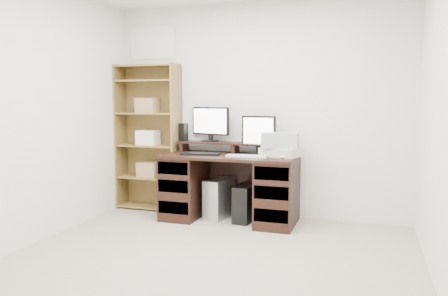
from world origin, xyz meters
The scene contains 14 objects.
room centered at (0.00, 0.00, 1.25)m, with size 3.54×4.04×2.54m.
desk centered at (-0.22, 1.64, 0.39)m, with size 1.50×0.70×0.75m.
riser_shelf centered at (-0.22, 1.85, 0.84)m, with size 1.40×0.22×0.12m.
monitor_wide centered at (-0.54, 1.89, 1.10)m, with size 0.51×0.19×0.41m.
monitor_small centered at (0.07, 1.79, 0.99)m, with size 0.40×0.17×0.44m.
speaker centered at (-0.89, 1.88, 0.98)m, with size 0.09×0.09×0.21m, color black.
keyboard_black centered at (-0.54, 1.53, 0.76)m, with size 0.44×0.15×0.02m, color black.
keyboard_white centered at (0.01, 1.51, 0.76)m, with size 0.44×0.13×0.02m, color silver.
mouse centered at (0.41, 1.53, 0.77)m, with size 0.09×0.06×0.04m, color silver.
printer centered at (0.35, 1.68, 0.80)m, with size 0.39×0.29×0.10m, color beige.
basket centered at (0.35, 1.68, 0.93)m, with size 0.39×0.28×0.17m, color #999DA3.
tower_silver centered at (-0.37, 1.71, 0.23)m, with size 0.20×0.46×0.46m, color #B3B6BA.
tower_black centered at (-0.05, 1.66, 0.21)m, with size 0.19×0.42×0.41m.
bookshelf centered at (-1.35, 1.86, 0.92)m, with size 0.80×0.30×1.80m.
Camera 1 is at (1.25, -3.00, 1.36)m, focal length 35.00 mm.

